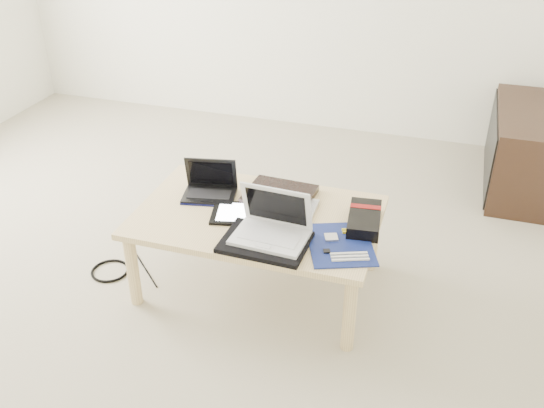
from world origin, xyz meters
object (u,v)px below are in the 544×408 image
(coffee_table, at_px, (257,223))
(media_cabinet, at_px, (524,149))
(gpu_box, at_px, (364,219))
(netbook, at_px, (210,188))
(white_laptop, at_px, (272,226))

(coffee_table, distance_m, media_cabinet, 1.90)
(coffee_table, xyz_separation_m, gpu_box, (0.48, 0.06, 0.08))
(coffee_table, relative_size, gpu_box, 3.82)
(media_cabinet, height_order, netbook, netbook)
(netbook, xyz_separation_m, white_laptop, (0.40, -0.28, 0.03))
(netbook, relative_size, gpu_box, 0.96)
(media_cabinet, distance_m, netbook, 2.02)
(gpu_box, bearing_deg, coffee_table, -173.34)
(media_cabinet, bearing_deg, netbook, -138.50)
(netbook, relative_size, white_laptop, 0.87)
(coffee_table, distance_m, white_laptop, 0.24)
(coffee_table, height_order, white_laptop, white_laptop)
(coffee_table, bearing_deg, white_laptop, -54.18)
(media_cabinet, bearing_deg, gpu_box, -118.73)
(coffee_table, xyz_separation_m, media_cabinet, (1.24, 1.44, -0.10))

